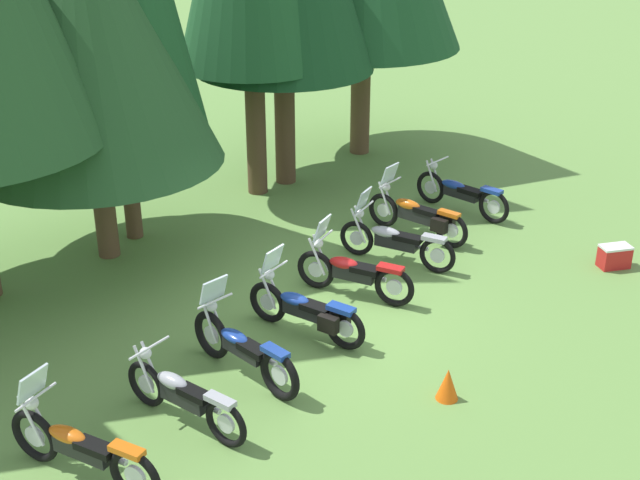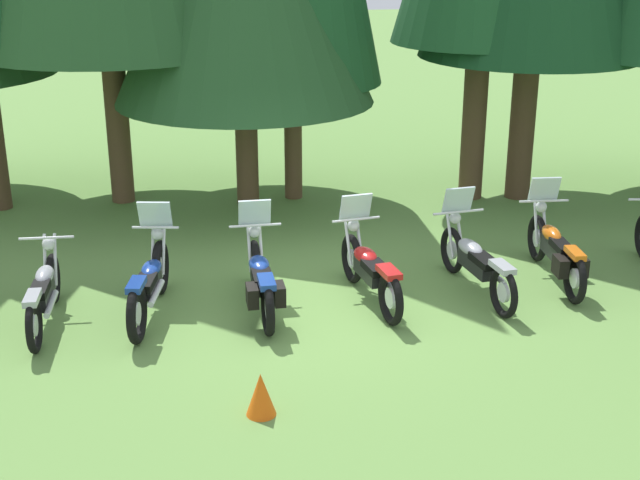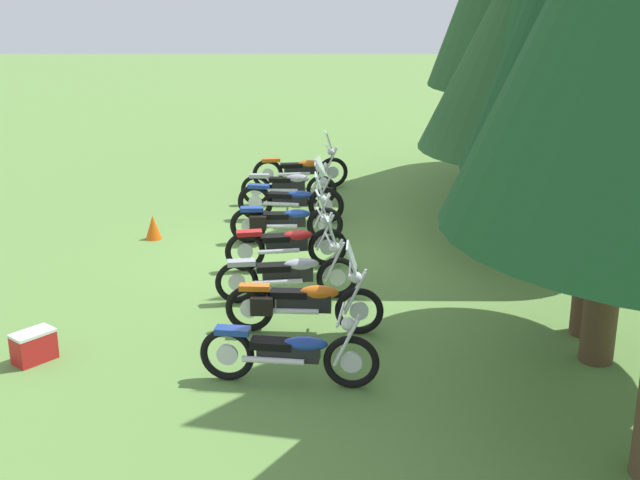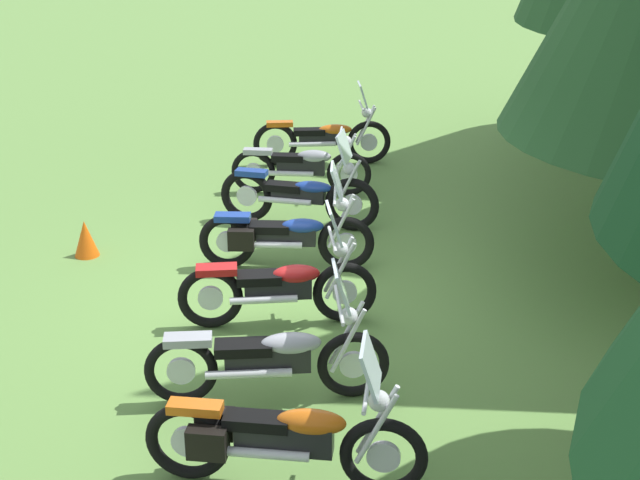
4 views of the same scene
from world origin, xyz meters
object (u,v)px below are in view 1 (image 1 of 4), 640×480
at_px(motorcycle_4, 353,272).
at_px(motorcycle_5, 395,240).
at_px(pine_tree_3, 83,24).
at_px(motorcycle_7, 461,193).
at_px(motorcycle_6, 418,215).
at_px(picnic_cooler, 614,256).
at_px(motorcycle_3, 307,310).
at_px(traffic_cone, 448,384).
at_px(motorcycle_2, 243,349).
at_px(motorcycle_0, 80,448).
at_px(motorcycle_1, 183,396).

distance_m(motorcycle_4, motorcycle_5, 1.51).
bearing_deg(motorcycle_4, pine_tree_3, 6.61).
height_order(motorcycle_4, motorcycle_7, motorcycle_4).
bearing_deg(motorcycle_6, picnic_cooler, -161.94).
xyz_separation_m(motorcycle_3, motorcycle_7, (5.86, 0.28, -0.01)).
height_order(motorcycle_4, motorcycle_6, same).
xyz_separation_m(motorcycle_6, traffic_cone, (-4.49, -3.01, -0.23)).
relative_size(motorcycle_4, picnic_cooler, 3.42).
distance_m(motorcycle_7, traffic_cone, 6.74).
distance_m(motorcycle_5, picnic_cooler, 4.04).
distance_m(motorcycle_6, picnic_cooler, 3.73).
bearing_deg(motorcycle_2, picnic_cooler, -106.59).
bearing_deg(motorcycle_0, motorcycle_2, -100.77).
xyz_separation_m(motorcycle_3, picnic_cooler, (5.19, -3.19, -0.24)).
bearing_deg(motorcycle_4, motorcycle_7, -96.99).
xyz_separation_m(motorcycle_6, pine_tree_3, (-4.09, 4.35, 3.85)).
height_order(motorcycle_4, picnic_cooler, motorcycle_4).
distance_m(motorcycle_2, motorcycle_3, 1.45).
bearing_deg(motorcycle_6, motorcycle_2, 96.85).
bearing_deg(motorcycle_0, motorcycle_5, -97.95).
xyz_separation_m(motorcycle_4, picnic_cooler, (3.71, -3.30, -0.25)).
height_order(motorcycle_3, motorcycle_7, motorcycle_3).
relative_size(motorcycle_0, motorcycle_5, 1.01).
xyz_separation_m(motorcycle_1, picnic_cooler, (7.96, -3.19, -0.23)).
distance_m(motorcycle_1, motorcycle_5, 5.77).
xyz_separation_m(motorcycle_0, motorcycle_7, (10.14, 0.04, -0.03)).
bearing_deg(motorcycle_6, motorcycle_0, 94.68).
relative_size(motorcycle_2, motorcycle_5, 0.99).
height_order(motorcycle_4, pine_tree_3, pine_tree_3).
bearing_deg(motorcycle_2, motorcycle_1, 103.23).
height_order(pine_tree_3, picnic_cooler, pine_tree_3).
relative_size(motorcycle_1, picnic_cooler, 3.41).
relative_size(motorcycle_0, pine_tree_3, 0.34).
relative_size(motorcycle_5, motorcycle_7, 1.00).
xyz_separation_m(motorcycle_0, motorcycle_4, (5.77, -0.13, -0.00)).
height_order(motorcycle_3, pine_tree_3, pine_tree_3).
bearing_deg(motorcycle_4, motorcycle_1, 82.37).
relative_size(motorcycle_2, traffic_cone, 4.71).
distance_m(motorcycle_3, motorcycle_4, 1.48).
height_order(motorcycle_1, motorcycle_5, motorcycle_5).
distance_m(motorcycle_3, picnic_cooler, 6.09).
height_order(motorcycle_4, motorcycle_5, motorcycle_4).
bearing_deg(motorcycle_2, motorcycle_3, -83.53).
bearing_deg(motorcycle_4, traffic_cone, 138.52).
bearing_deg(pine_tree_3, motorcycle_0, -134.56).
relative_size(motorcycle_2, motorcycle_3, 1.03).
bearing_deg(motorcycle_1, motorcycle_5, -86.95).
relative_size(motorcycle_1, pine_tree_3, 0.32).
xyz_separation_m(motorcycle_4, motorcycle_6, (2.78, 0.30, 0.00)).
bearing_deg(motorcycle_1, motorcycle_6, -85.48).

